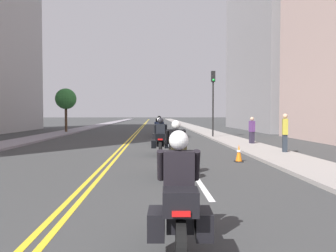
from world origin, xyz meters
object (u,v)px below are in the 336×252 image
object	(u,v)px
motorcycle_2	(161,140)
pedestrian_0	(252,131)
motorcycle_1	(176,154)
motorcycle_4	(159,129)
motorcycle_5	(159,126)
motorcycle_3	(159,133)
pedestrian_1	(285,133)
motorcycle_0	(179,202)
traffic_cone_0	(239,153)
traffic_light_near	(213,92)
street_tree_0	(66,99)

from	to	relation	value
motorcycle_2	pedestrian_0	size ratio (longest dim) A/B	1.34
motorcycle_1	motorcycle_2	distance (m)	5.07
motorcycle_4	motorcycle_5	bearing A→B (deg)	92.51
motorcycle_3	motorcycle_4	distance (m)	5.81
motorcycle_3	pedestrian_1	size ratio (longest dim) A/B	1.24
motorcycle_1	motorcycle_4	bearing A→B (deg)	88.43
motorcycle_4	motorcycle_5	size ratio (longest dim) A/B	1.04
motorcycle_0	traffic_cone_0	bearing A→B (deg)	72.71
motorcycle_0	traffic_light_near	size ratio (longest dim) A/B	0.42
motorcycle_0	pedestrian_0	size ratio (longest dim) A/B	1.29
motorcycle_3	street_tree_0	size ratio (longest dim) A/B	0.54
pedestrian_0	motorcycle_5	bearing A→B (deg)	-168.04
motorcycle_1	motorcycle_5	bearing A→B (deg)	88.19
motorcycle_2	pedestrian_1	bearing A→B (deg)	1.36
motorcycle_1	traffic_cone_0	xyz separation A→B (m)	(2.55, 2.84, -0.33)
motorcycle_1	motorcycle_3	distance (m)	10.37
motorcycle_5	street_tree_0	world-z (taller)	street_tree_0
motorcycle_0	motorcycle_1	distance (m)	5.11
motorcycle_4	motorcycle_5	world-z (taller)	motorcycle_5
motorcycle_3	motorcycle_4	size ratio (longest dim) A/B	1.02
motorcycle_0	pedestrian_0	world-z (taller)	pedestrian_0
motorcycle_0	pedestrian_1	distance (m)	11.45
motorcycle_0	traffic_light_near	distance (m)	20.83
motorcycle_2	pedestrian_0	bearing A→B (deg)	40.68
motorcycle_3	traffic_light_near	distance (m)	6.88
motorcycle_3	pedestrian_1	world-z (taller)	pedestrian_1
motorcycle_3	pedestrian_0	size ratio (longest dim) A/B	1.39
traffic_light_near	motorcycle_5	bearing A→B (deg)	125.40
motorcycle_5	motorcycle_2	bearing A→B (deg)	-91.53
motorcycle_4	traffic_cone_0	size ratio (longest dim) A/B	3.44
motorcycle_0	motorcycle_4	world-z (taller)	motorcycle_4
motorcycle_1	street_tree_0	distance (m)	24.14
motorcycle_0	motorcycle_4	xyz separation A→B (m)	(0.11, 21.27, 0.01)
traffic_light_near	street_tree_0	bearing A→B (deg)	150.77
motorcycle_5	traffic_light_near	size ratio (longest dim) A/B	0.43
motorcycle_5	traffic_light_near	world-z (taller)	traffic_light_near
traffic_cone_0	motorcycle_4	bearing A→B (deg)	101.67
motorcycle_2	motorcycle_5	xyz separation A→B (m)	(0.17, 15.65, 0.01)
motorcycle_2	motorcycle_3	xyz separation A→B (m)	(0.02, 5.30, -0.01)
traffic_light_near	pedestrian_1	xyz separation A→B (m)	(1.36, -10.17, -2.48)
motorcycle_4	pedestrian_1	bearing A→B (deg)	-61.56
motorcycle_2	pedestrian_1	world-z (taller)	pedestrian_1
motorcycle_0	pedestrian_1	bearing A→B (deg)	64.00
motorcycle_2	motorcycle_5	bearing A→B (deg)	91.79
motorcycle_1	motorcycle_3	size ratio (longest dim) A/B	0.95
motorcycle_1	traffic_light_near	xyz separation A→B (m)	(3.79, 15.13, 2.77)
motorcycle_5	traffic_cone_0	distance (m)	18.07
motorcycle_1	traffic_cone_0	size ratio (longest dim) A/B	3.32
motorcycle_1	motorcycle_2	bearing A→B (deg)	91.61
motorcycle_2	motorcycle_1	bearing A→B (deg)	-83.69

